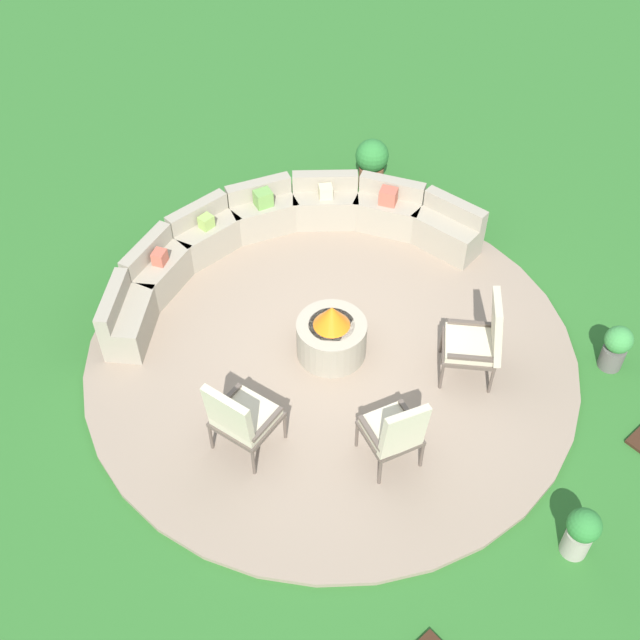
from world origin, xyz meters
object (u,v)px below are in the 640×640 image
Objects in this scene: curved_stone_bench at (277,238)px; potted_plant_1 at (616,347)px; lounge_chair_back_left at (480,339)px; lounge_chair_front_left at (240,417)px; potted_plant_2 at (372,162)px; fire_pit at (331,335)px; potted_plant_0 at (581,532)px; lounge_chair_front_right at (395,431)px.

curved_stone_bench reaches higher than potted_plant_1.
curved_stone_bench is 4.02× the size of lounge_chair_back_left.
lounge_chair_front_left is 1.77× the size of potted_plant_1.
potted_plant_1 is at bearing -93.85° from potted_plant_2.
fire_pit reaches higher than potted_plant_0.
lounge_chair_front_right is at bearing 165.80° from potted_plant_1.
lounge_chair_front_right is (-0.55, -1.55, 0.25)m from fire_pit.
fire_pit is 0.76× the size of lounge_chair_front_left.
potted_plant_0 is at bearing -95.96° from curved_stone_bench.
potted_plant_2 is (3.17, 3.59, -0.18)m from lounge_chair_front_right.
lounge_chair_front_right reaches higher than potted_plant_0.
fire_pit is 1.34× the size of potted_plant_1.
lounge_chair_front_left is 2.78m from lounge_chair_back_left.
lounge_chair_front_right reaches higher than potted_plant_1.
lounge_chair_front_left reaches higher than potted_plant_0.
potted_plant_0 is at bearing -153.26° from potted_plant_1.
lounge_chair_front_left is 1.67× the size of potted_plant_0.
lounge_chair_back_left is 2.31m from potted_plant_0.
curved_stone_bench is 2.03m from potted_plant_2.
curved_stone_bench is (0.62, 1.73, -0.01)m from fire_pit.
lounge_chair_back_left is at bearing 66.09° from potted_plant_0.
potted_plant_1 is (2.88, -0.73, -0.27)m from lounge_chair_front_right.
lounge_chair_front_left is 4.88m from potted_plant_2.
potted_plant_1 is (3.94, -1.89, -0.29)m from lounge_chair_front_left.
fire_pit is at bearing 91.40° from potted_plant_0.
lounge_chair_front_left is at bearing 119.18° from potted_plant_0.
fire_pit is at bearing 85.74° from lounge_chair_back_left.
lounge_chair_front_right is 0.88× the size of lounge_chair_back_left.
curved_stone_bench is at bearing 70.30° from fire_pit.
potted_plant_0 is (0.08, -3.41, 0.00)m from fire_pit.
potted_plant_0 is at bearing -155.86° from lounge_chair_back_left.
curved_stone_bench is at bearing 55.41° from lounge_chair_back_left.
lounge_chair_front_left reaches higher than curved_stone_bench.
lounge_chair_front_left is 1.41× the size of potted_plant_2.
curved_stone_bench is 7.33× the size of potted_plant_0.
curved_stone_bench is 4.36m from potted_plant_1.
curved_stone_bench is 7.77× the size of potted_plant_1.
potted_plant_2 reaches higher than curved_stone_bench.
potted_plant_2 reaches higher than potted_plant_0.
potted_plant_2 is (2.62, 2.04, 0.07)m from fire_pit.
potted_plant_2 is (1.61, 3.35, -0.21)m from lounge_chair_back_left.
lounge_chair_back_left reaches higher than curved_stone_bench.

